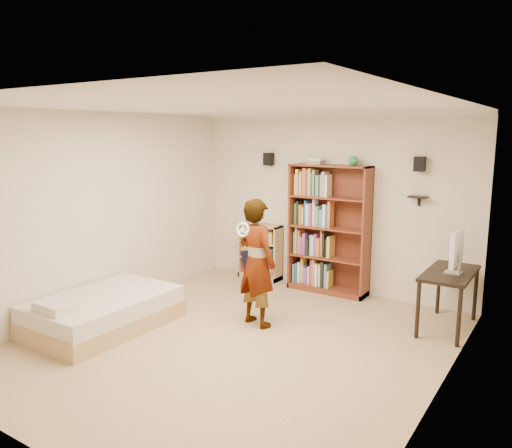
{
  "coord_description": "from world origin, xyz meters",
  "views": [
    {
      "loc": [
        3.2,
        -4.47,
        2.41
      ],
      "look_at": [
        -0.12,
        0.6,
        1.3
      ],
      "focal_mm": 35.0,
      "sensor_mm": 36.0,
      "label": 1
    }
  ],
  "objects": [
    {
      "name": "room_shell",
      "position": [
        0.0,
        0.0,
        1.76
      ],
      "size": [
        4.52,
        5.02,
        2.71
      ],
      "color": "beige",
      "rests_on": "ground"
    },
    {
      "name": "person",
      "position": [
        -0.11,
        0.6,
        0.81
      ],
      "size": [
        0.67,
        0.52,
        1.62
      ],
      "primitive_type": "imported",
      "rotation": [
        0.0,
        0.0,
        2.9
      ],
      "color": "black",
      "rests_on": "ground"
    },
    {
      "name": "speaker_left",
      "position": [
        -1.05,
        2.4,
        2.0
      ],
      "size": [
        0.14,
        0.12,
        0.2
      ],
      "primitive_type": "cube",
      "color": "black",
      "rests_on": "room_shell"
    },
    {
      "name": "navy_bag",
      "position": [
        -1.28,
        2.33,
        0.26
      ],
      "size": [
        0.38,
        0.25,
        0.51
      ],
      "primitive_type": null,
      "rotation": [
        0.0,
        0.0,
        0.01
      ],
      "color": "black",
      "rests_on": "ground"
    },
    {
      "name": "wall_shelf",
      "position": [
        1.35,
        2.41,
        1.55
      ],
      "size": [
        0.25,
        0.16,
        0.02
      ],
      "primitive_type": "cube",
      "color": "black",
      "rests_on": "room_shell"
    },
    {
      "name": "low_bookshelf",
      "position": [
        -1.18,
        2.36,
        0.46
      ],
      "size": [
        0.73,
        0.28,
        0.92
      ],
      "primitive_type": null,
      "color": "tan",
      "rests_on": "ground"
    },
    {
      "name": "daybed",
      "position": [
        -1.65,
        -0.54,
        0.26
      ],
      "size": [
        1.16,
        1.78,
        0.53
      ],
      "primitive_type": null,
      "color": "beige",
      "rests_on": "ground"
    },
    {
      "name": "crown_molding",
      "position": [
        0.0,
        0.0,
        2.67
      ],
      "size": [
        4.5,
        5.0,
        0.06
      ],
      "color": "white",
      "rests_on": "room_shell"
    },
    {
      "name": "wii_wheel",
      "position": [
        -0.11,
        0.3,
        1.28
      ],
      "size": [
        0.18,
        0.07,
        0.19
      ],
      "primitive_type": "torus",
      "rotation": [
        1.36,
        0.0,
        0.0
      ],
      "color": "silver",
      "rests_on": "person"
    },
    {
      "name": "ground",
      "position": [
        0.0,
        0.0,
        0.0
      ],
      "size": [
        4.5,
        5.0,
        0.01
      ],
      "primitive_type": "cube",
      "color": "tan",
      "rests_on": "ground"
    },
    {
      "name": "tall_bookshelf",
      "position": [
        0.07,
        2.32,
        0.97
      ],
      "size": [
        1.23,
        0.36,
        1.95
      ],
      "primitive_type": null,
      "color": "brown",
      "rests_on": "ground"
    },
    {
      "name": "computer_desk",
      "position": [
        1.96,
        1.78,
        0.37
      ],
      "size": [
        0.54,
        1.08,
        0.74
      ],
      "primitive_type": null,
      "color": "black",
      "rests_on": "ground"
    },
    {
      "name": "speaker_right",
      "position": [
        1.35,
        2.4,
        2.0
      ],
      "size": [
        0.14,
        0.12,
        0.2
      ],
      "primitive_type": "cube",
      "color": "black",
      "rests_on": "room_shell"
    },
    {
      "name": "imac",
      "position": [
        2.01,
        1.71,
        1.0
      ],
      "size": [
        0.12,
        0.54,
        0.53
      ],
      "primitive_type": null,
      "rotation": [
        0.0,
        0.0,
        -0.03
      ],
      "color": "silver",
      "rests_on": "computer_desk"
    }
  ]
}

